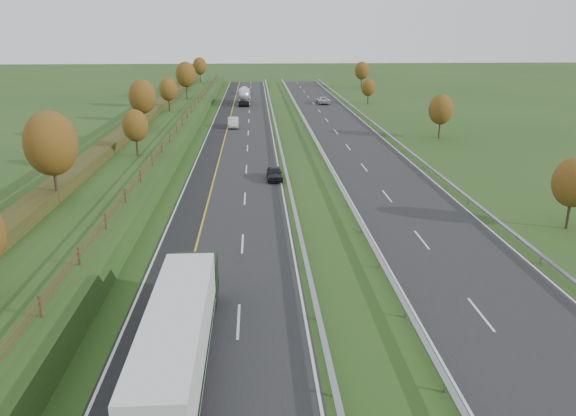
# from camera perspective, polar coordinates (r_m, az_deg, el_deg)

# --- Properties ---
(ground) EXTENTS (400.00, 400.00, 0.00)m
(ground) POSITION_cam_1_polar(r_m,az_deg,el_deg) (74.26, 1.06, 5.49)
(ground) COLOR #244418
(ground) RESTS_ON ground
(near_carriageway) EXTENTS (10.50, 200.00, 0.04)m
(near_carriageway) POSITION_cam_1_polar(r_m,az_deg,el_deg) (78.97, -5.05, 6.19)
(near_carriageway) COLOR #242427
(near_carriageway) RESTS_ON ground
(far_carriageway) EXTENTS (10.50, 200.00, 0.04)m
(far_carriageway) POSITION_cam_1_polar(r_m,az_deg,el_deg) (80.18, 6.89, 6.30)
(far_carriageway) COLOR #242427
(far_carriageway) RESTS_ON ground
(hard_shoulder) EXTENTS (3.00, 200.00, 0.04)m
(hard_shoulder) POSITION_cam_1_polar(r_m,az_deg,el_deg) (79.17, -7.78, 6.12)
(hard_shoulder) COLOR black
(hard_shoulder) RESTS_ON ground
(lane_markings) EXTENTS (26.75, 200.00, 0.01)m
(lane_markings) POSITION_cam_1_polar(r_m,az_deg,el_deg) (78.91, -0.37, 6.27)
(lane_markings) COLOR silver
(lane_markings) RESTS_ON near_carriageway
(embankment_left) EXTENTS (12.00, 200.00, 2.00)m
(embankment_left) POSITION_cam_1_polar(r_m,az_deg,el_deg) (80.24, -14.45, 6.59)
(embankment_left) COLOR #244418
(embankment_left) RESTS_ON ground
(hedge_left) EXTENTS (2.20, 180.00, 1.10)m
(hedge_left) POSITION_cam_1_polar(r_m,az_deg,el_deg) (80.37, -15.94, 7.61)
(hedge_left) COLOR #2E3415
(hedge_left) RESTS_ON embankment_left
(fence_left) EXTENTS (0.12, 189.06, 1.20)m
(fence_left) POSITION_cam_1_polar(r_m,az_deg,el_deg) (78.79, -11.36, 7.89)
(fence_left) COLOR #422B19
(fence_left) RESTS_ON embankment_left
(median_barrier_near) EXTENTS (0.32, 200.00, 0.71)m
(median_barrier_near) POSITION_cam_1_polar(r_m,az_deg,el_deg) (78.89, -0.89, 6.68)
(median_barrier_near) COLOR gray
(median_barrier_near) RESTS_ON ground
(median_barrier_far) EXTENTS (0.32, 200.00, 0.71)m
(median_barrier_far) POSITION_cam_1_polar(r_m,az_deg,el_deg) (79.26, 2.82, 6.71)
(median_barrier_far) COLOR gray
(median_barrier_far) RESTS_ON ground
(outer_barrier_far) EXTENTS (0.32, 200.00, 0.71)m
(outer_barrier_far) POSITION_cam_1_polar(r_m,az_deg,el_deg) (81.29, 10.96, 6.69)
(outer_barrier_far) COLOR gray
(outer_barrier_far) RESTS_ON ground
(trees_left) EXTENTS (6.64, 164.30, 7.66)m
(trees_left) POSITION_cam_1_polar(r_m,az_deg,el_deg) (76.07, -14.96, 10.07)
(trees_left) COLOR #2D2116
(trees_left) RESTS_ON embankment_left
(trees_far) EXTENTS (8.45, 118.60, 7.12)m
(trees_far) POSITION_cam_1_polar(r_m,az_deg,el_deg) (110.62, 11.24, 11.46)
(trees_far) COLOR #2D2116
(trees_far) RESTS_ON ground
(box_lorry) EXTENTS (2.58, 16.28, 4.06)m
(box_lorry) POSITION_cam_1_polar(r_m,az_deg,el_deg) (27.16, -10.92, -12.37)
(box_lorry) COLOR black
(box_lorry) RESTS_ON near_carriageway
(road_tanker) EXTENTS (2.40, 11.22, 3.46)m
(road_tanker) POSITION_cam_1_polar(r_m,az_deg,el_deg) (125.18, -4.48, 11.34)
(road_tanker) COLOR silver
(road_tanker) RESTS_ON near_carriageway
(car_dark_near) EXTENTS (1.76, 4.18, 1.41)m
(car_dark_near) POSITION_cam_1_polar(r_m,az_deg,el_deg) (61.28, -1.39, 3.55)
(car_dark_near) COLOR black
(car_dark_near) RESTS_ON near_carriageway
(car_silver_mid) EXTENTS (1.95, 5.05, 1.64)m
(car_silver_mid) POSITION_cam_1_polar(r_m,az_deg,el_deg) (95.01, -5.59, 8.66)
(car_silver_mid) COLOR silver
(car_silver_mid) RESTS_ON near_carriageway
(car_small_far) EXTENTS (2.38, 5.18, 1.47)m
(car_small_far) POSITION_cam_1_polar(r_m,az_deg,el_deg) (144.74, -4.30, 11.78)
(car_small_far) COLOR #161C47
(car_small_far) RESTS_ON near_carriageway
(car_oncoming) EXTENTS (2.66, 5.52, 1.51)m
(car_oncoming) POSITION_cam_1_polar(r_m,az_deg,el_deg) (125.25, 3.56, 10.88)
(car_oncoming) COLOR silver
(car_oncoming) RESTS_ON far_carriageway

